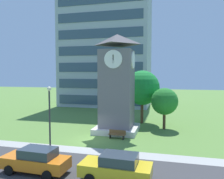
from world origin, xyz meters
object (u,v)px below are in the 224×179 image
tree_by_building (164,101)px  tree_streetside (142,88)px  parked_car_orange (36,160)px  street_lamp (50,111)px  park_bench (117,134)px  clock_tower (117,88)px  parked_car_yellow (117,167)px

tree_by_building → tree_streetside: size_ratio=0.70×
tree_streetside → parked_car_orange: (-5.18, -17.18, -3.94)m
tree_by_building → parked_car_orange: 16.81m
tree_streetside → street_lamp: bearing=-115.6°
tree_streetside → tree_by_building: bearing=-42.0°
park_bench → parked_car_orange: parked_car_orange is taller
tree_by_building → clock_tower: bearing=-155.1°
tree_by_building → tree_streetside: bearing=138.0°
tree_by_building → parked_car_orange: (-8.18, -14.48, -2.50)m
clock_tower → tree_streetside: size_ratio=1.56×
park_bench → tree_streetside: (1.63, 8.08, 4.34)m
clock_tower → park_bench: clock_tower is taller
tree_by_building → tree_streetside: tree_streetside is taller
park_bench → clock_tower: bearing=102.9°
park_bench → street_lamp: street_lamp is taller
parked_car_orange → parked_car_yellow: (5.53, 0.22, 0.00)m
tree_streetside → parked_car_orange: 18.37m
clock_tower → tree_by_building: clock_tower is taller
street_lamp → parked_car_yellow: size_ratio=1.24×
park_bench → tree_by_building: bearing=49.3°
park_bench → street_lamp: size_ratio=0.33×
tree_by_building → tree_streetside: (-3.00, 2.70, 1.44)m
tree_streetside → parked_car_yellow: size_ratio=1.58×
park_bench → tree_streetside: size_ratio=0.26×
park_bench → parked_car_yellow: size_ratio=0.41×
clock_tower → street_lamp: bearing=-116.6°
parked_car_yellow → tree_streetside: bearing=91.2°
parked_car_yellow → clock_tower: bearing=102.7°
park_bench → parked_car_yellow: parked_car_yellow is taller
street_lamp → tree_streetside: size_ratio=0.78×
tree_by_building → parked_car_orange: tree_by_building is taller
street_lamp → parked_car_orange: 4.89m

